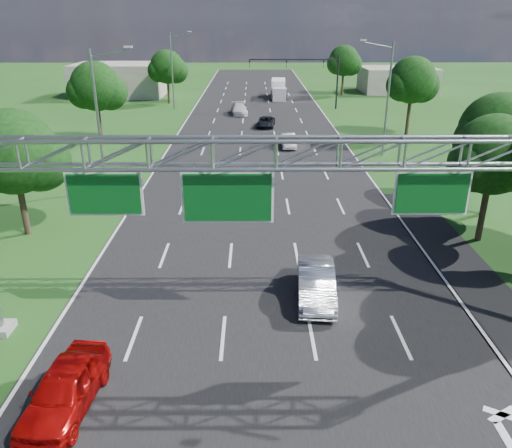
{
  "coord_description": "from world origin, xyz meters",
  "views": [
    {
      "loc": [
        -0.57,
        -5.31,
        12.01
      ],
      "look_at": [
        -0.44,
        15.61,
        3.27
      ],
      "focal_mm": 35.0,
      "sensor_mm": 36.0,
      "label": 1
    }
  ],
  "objects_px": {
    "silver_sedan": "(316,283)",
    "box_truck": "(279,89)",
    "red_coupe": "(65,389)",
    "traffic_signal": "(312,71)",
    "sign_gantry": "(278,170)"
  },
  "relations": [
    {
      "from": "silver_sedan",
      "to": "box_truck",
      "type": "distance_m",
      "value": 60.57
    },
    {
      "from": "red_coupe",
      "to": "silver_sedan",
      "type": "height_order",
      "value": "silver_sedan"
    },
    {
      "from": "silver_sedan",
      "to": "traffic_signal",
      "type": "bearing_deg",
      "value": 88.02
    },
    {
      "from": "red_coupe",
      "to": "traffic_signal",
      "type": "bearing_deg",
      "value": 81.12
    },
    {
      "from": "red_coupe",
      "to": "sign_gantry",
      "type": "bearing_deg",
      "value": 36.55
    },
    {
      "from": "traffic_signal",
      "to": "red_coupe",
      "type": "xyz_separation_m",
      "value": [
        -14.21,
        -57.33,
        -4.4
      ]
    },
    {
      "from": "red_coupe",
      "to": "box_truck",
      "type": "bearing_deg",
      "value": 86.44
    },
    {
      "from": "traffic_signal",
      "to": "sign_gantry",
      "type": "bearing_deg",
      "value": -97.68
    },
    {
      "from": "sign_gantry",
      "to": "red_coupe",
      "type": "bearing_deg",
      "value": -148.5
    },
    {
      "from": "traffic_signal",
      "to": "silver_sedan",
      "type": "height_order",
      "value": "traffic_signal"
    },
    {
      "from": "box_truck",
      "to": "sign_gantry",
      "type": "bearing_deg",
      "value": -89.82
    },
    {
      "from": "sign_gantry",
      "to": "red_coupe",
      "type": "xyz_separation_m",
      "value": [
        -7.06,
        -4.33,
        -6.12
      ]
    },
    {
      "from": "sign_gantry",
      "to": "traffic_signal",
      "type": "distance_m",
      "value": 53.51
    },
    {
      "from": "red_coupe",
      "to": "silver_sedan",
      "type": "relative_size",
      "value": 0.96
    },
    {
      "from": "sign_gantry",
      "to": "red_coupe",
      "type": "relative_size",
      "value": 5.22
    }
  ]
}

